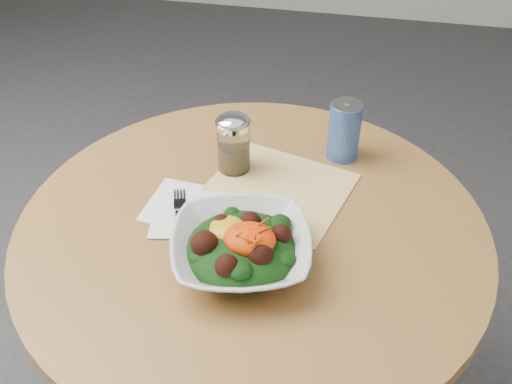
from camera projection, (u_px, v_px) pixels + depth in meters
table at (252, 290)px, 1.22m from camera, size 0.90×0.90×0.75m
cloth_napkin at (277, 190)px, 1.16m from camera, size 0.33×0.32×0.00m
paper_napkins at (186, 210)px, 1.11m from camera, size 0.18×0.18×0.00m
salad_bowl at (241, 248)px, 0.99m from camera, size 0.30×0.30×0.09m
fork at (179, 217)px, 1.09m from camera, size 0.07×0.18×0.00m
spice_shaker at (234, 144)px, 1.18m from camera, size 0.07×0.07×0.13m
beverage_can at (344, 131)px, 1.22m from camera, size 0.07×0.07×0.13m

